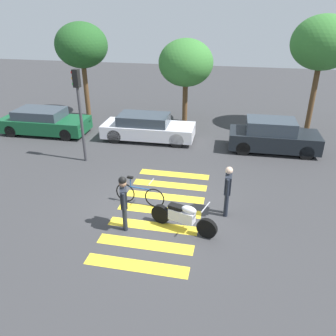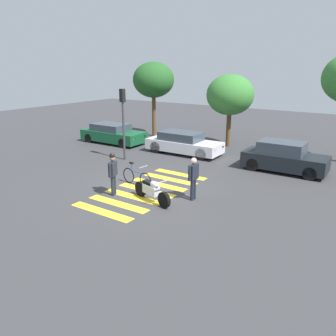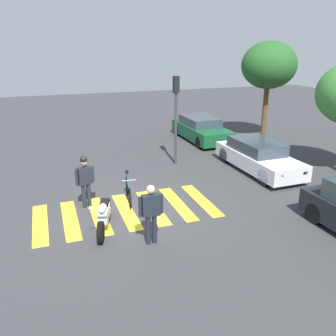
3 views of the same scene
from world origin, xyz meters
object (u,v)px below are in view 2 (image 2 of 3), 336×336
object	(u,v)px
car_black_suv	(284,158)
traffic_light_pole	(123,113)
police_motorcycle	(152,191)
officer_by_motorcycle	(113,171)
leaning_bicycle	(137,177)
car_white_van	(183,143)
car_green_compact	(113,134)
officer_on_foot	(193,176)

from	to	relation	value
car_black_suv	traffic_light_pole	distance (m)	8.77
police_motorcycle	officer_by_motorcycle	size ratio (longest dim) A/B	1.19
police_motorcycle	leaning_bicycle	bearing A→B (deg)	146.08
police_motorcycle	leaning_bicycle	xyz separation A→B (m)	(-1.68, 1.13, -0.07)
police_motorcycle	car_white_van	distance (m)	7.75
police_motorcycle	officer_by_motorcycle	xyz separation A→B (m)	(-1.73, -0.30, 0.58)
leaning_bicycle	car_green_compact	bearing A→B (deg)	139.59
police_motorcycle	car_black_suv	distance (m)	7.57
leaning_bicycle	traffic_light_pole	size ratio (longest dim) A/B	0.45
police_motorcycle	car_green_compact	xyz separation A→B (m)	(-8.55, 6.98, 0.18)
leaning_bicycle	officer_on_foot	size ratio (longest dim) A/B	1.03
police_motorcycle	officer_by_motorcycle	bearing A→B (deg)	-170.33
officer_by_motorcycle	leaning_bicycle	bearing A→B (deg)	88.01
officer_on_foot	car_green_compact	bearing A→B (deg)	148.95
car_black_suv	police_motorcycle	bearing A→B (deg)	-113.88
officer_by_motorcycle	car_green_compact	distance (m)	9.98
officer_by_motorcycle	car_black_suv	bearing A→B (deg)	56.38
police_motorcycle	traffic_light_pole	bearing A→B (deg)	140.61
leaning_bicycle	officer_on_foot	distance (m)	2.98
car_black_suv	car_green_compact	bearing A→B (deg)	179.68
traffic_light_pole	car_white_van	bearing A→B (deg)	56.11
police_motorcycle	car_green_compact	world-z (taller)	car_green_compact
car_white_van	officer_on_foot	bearing A→B (deg)	-55.15
officer_by_motorcycle	car_white_van	world-z (taller)	officer_by_motorcycle
officer_by_motorcycle	traffic_light_pole	bearing A→B (deg)	126.65
police_motorcycle	officer_on_foot	size ratio (longest dim) A/B	1.23
car_black_suv	traffic_light_pole	xyz separation A→B (m)	(-8.08, -2.79, 1.94)
leaning_bicycle	car_black_suv	distance (m)	7.49
car_green_compact	traffic_light_pole	size ratio (longest dim) A/B	1.15
officer_on_foot	leaning_bicycle	bearing A→B (deg)	179.10
officer_on_foot	car_green_compact	distance (m)	11.43
car_green_compact	car_white_van	distance (m)	5.57
police_motorcycle	car_black_suv	size ratio (longest dim) A/B	0.52
car_white_van	traffic_light_pole	bearing A→B (deg)	-123.89
leaning_bicycle	officer_by_motorcycle	distance (m)	1.57
car_green_compact	traffic_light_pole	bearing A→B (deg)	-38.98
officer_by_motorcycle	car_black_suv	distance (m)	8.67
traffic_light_pole	officer_on_foot	bearing A→B (deg)	-25.88
car_green_compact	car_white_van	world-z (taller)	car_green_compact
police_motorcycle	car_green_compact	distance (m)	11.04
officer_by_motorcycle	car_white_van	size ratio (longest dim) A/B	0.39
car_white_van	car_black_suv	distance (m)	6.05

